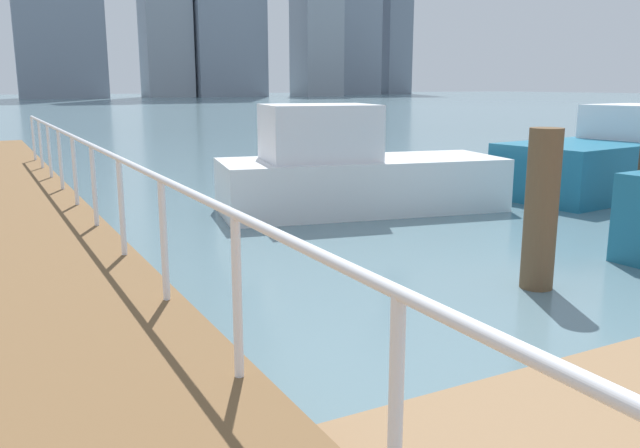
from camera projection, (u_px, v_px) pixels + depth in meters
name	position (u px, v px, depth m)	size (l,w,h in m)	color
ground_plane	(204.00, 186.00, 14.61)	(300.00, 300.00, 0.00)	slate
boardwalk_railing	(298.00, 285.00, 3.23)	(0.06, 29.25, 1.08)	white
dock_piling_4	(541.00, 210.00, 7.09)	(0.36, 0.36, 1.77)	brown
moored_boat_1	(617.00, 159.00, 13.66)	(5.58, 2.73, 1.80)	#1E6B8C
moored_boat_4	(352.00, 173.00, 11.54)	(5.26, 2.78, 1.88)	white
skyline_tower_5	(316.00, 7.00, 121.30)	(7.71, 7.50, 32.52)	#8C939E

